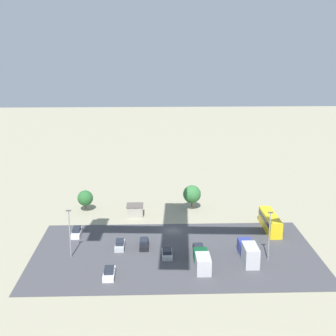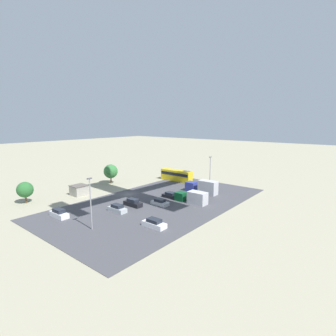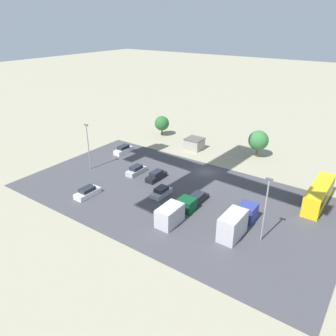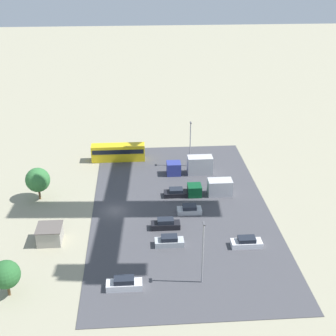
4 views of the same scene
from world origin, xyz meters
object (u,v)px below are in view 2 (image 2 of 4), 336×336
at_px(parked_car_0, 160,202).
at_px(parked_car_1, 154,223).
at_px(parked_car_2, 117,209).
at_px(bus, 176,175).
at_px(parked_car_4, 59,214).
at_px(parked_truck_1, 203,187).
at_px(parked_truck_0, 193,197).
at_px(shed_building, 79,190).
at_px(parked_car_3, 133,203).
at_px(parked_car_5, 171,195).

bearing_deg(parked_car_0, parked_car_1, -143.80).
xyz_separation_m(parked_car_0, parked_car_2, (8.96, -3.99, 0.05)).
bearing_deg(bus, parked_car_4, 2.48).
distance_m(bus, parked_car_0, 25.30).
bearing_deg(parked_truck_1, parked_car_0, 171.37).
bearing_deg(parked_truck_0, parked_car_4, 147.68).
distance_m(shed_building, bus, 30.28).
height_order(parked_car_1, parked_car_4, parked_car_4).
bearing_deg(parked_car_3, parked_car_4, 155.73).
height_order(bus, parked_truck_1, parked_truck_1).
bearing_deg(parked_car_5, parked_car_0, -164.20).
bearing_deg(shed_building, parked_car_0, 107.06).
relative_size(parked_car_3, parked_truck_0, 0.58).
relative_size(parked_car_0, parked_car_1, 0.89).
height_order(parked_car_2, parked_truck_0, parked_truck_0).
relative_size(parked_car_1, parked_car_2, 1.06).
height_order(parked_car_0, parked_car_4, parked_car_4).
height_order(parked_car_4, parked_truck_1, parked_truck_1).
xyz_separation_m(parked_car_0, parked_car_3, (4.30, -4.24, 0.09)).
height_order(parked_car_0, parked_car_1, parked_car_1).
bearing_deg(parked_truck_1, shed_building, 131.71).
bearing_deg(parked_car_0, parked_car_4, 150.00).
distance_m(parked_car_0, parked_car_2, 9.81).
bearing_deg(parked_truck_1, bus, 62.77).
bearing_deg(parked_car_2, parked_car_0, 155.99).
height_order(bus, parked_car_3, bus).
xyz_separation_m(shed_building, parked_truck_0, (-12.66, 26.50, 0.09)).
xyz_separation_m(parked_truck_0, parked_truck_1, (-8.65, -2.58, 0.32)).
xyz_separation_m(parked_car_2, parked_car_3, (-4.66, -0.24, 0.04)).
distance_m(parked_car_3, parked_car_4, 15.23).
distance_m(parked_car_5, parked_truck_0, 6.55).
xyz_separation_m(bus, parked_car_2, (31.07, 8.25, -1.16)).
relative_size(parked_car_2, parked_car_4, 0.92).
xyz_separation_m(parked_car_0, parked_truck_1, (-14.66, 2.23, 1.01)).
height_order(parked_car_0, parked_truck_1, parked_truck_1).
distance_m(parked_car_3, parked_truck_0, 13.72).
bearing_deg(parked_truck_0, shed_building, 115.55).
relative_size(bus, parked_car_4, 2.34).
bearing_deg(parked_truck_0, parked_car_1, -171.06).
distance_m(parked_car_0, parked_truck_1, 14.86).
bearing_deg(parked_car_4, parked_car_1, 114.65).
bearing_deg(parked_car_5, parked_car_3, 166.19).
bearing_deg(parked_truck_1, parked_car_1, -168.32).
xyz_separation_m(parked_car_5, parked_truck_1, (-8.65, 3.93, 1.03)).
xyz_separation_m(parked_car_1, parked_car_4, (8.18, -17.82, 0.07)).
xyz_separation_m(parked_car_3, parked_truck_1, (-18.96, 6.46, 0.92)).
xyz_separation_m(parked_car_2, parked_car_5, (-14.98, 2.29, -0.07)).
relative_size(shed_building, parked_car_0, 0.94).
distance_m(bus, parked_car_1, 37.63).
bearing_deg(parked_car_4, parked_car_5, 160.03).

